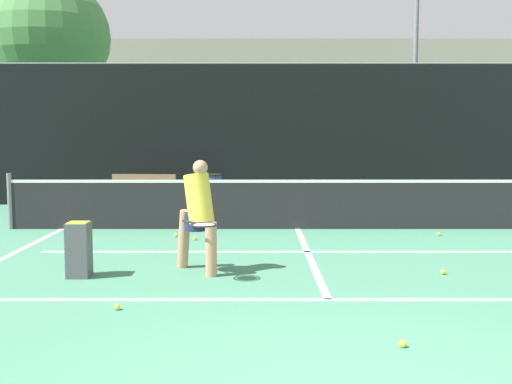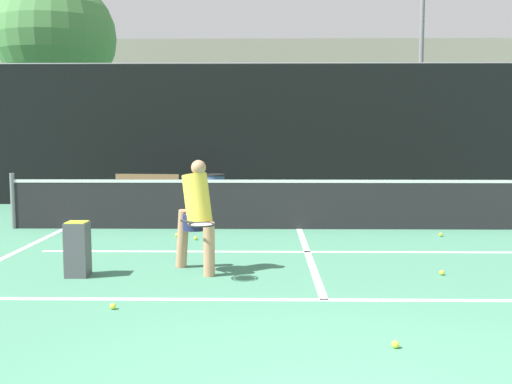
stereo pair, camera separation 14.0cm
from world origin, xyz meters
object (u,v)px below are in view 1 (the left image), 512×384
object	(u,v)px
courtside_bench	(142,191)
parked_car	(448,173)
trash_bin	(212,192)
ball_hopper	(78,248)
player_practicing	(198,212)

from	to	relation	value
courtside_bench	parked_car	size ratio (longest dim) A/B	0.36
trash_bin	parked_car	bearing A→B (deg)	29.15
courtside_bench	parked_car	distance (m)	9.28
ball_hopper	courtside_bench	world-z (taller)	courtside_bench
trash_bin	parked_car	size ratio (longest dim) A/B	0.20
player_practicing	parked_car	world-z (taller)	player_practicing
player_practicing	courtside_bench	xyz separation A→B (m)	(-1.90, 6.23, -0.34)
ball_hopper	trash_bin	distance (m)	6.66
ball_hopper	parked_car	size ratio (longest dim) A/B	0.16
player_practicing	parked_car	size ratio (longest dim) A/B	0.34
trash_bin	player_practicing	bearing A→B (deg)	-87.53
trash_bin	parked_car	world-z (taller)	parked_car
courtside_bench	parked_car	world-z (taller)	parked_car
player_practicing	trash_bin	distance (m)	6.32
player_practicing	parked_car	bearing A→B (deg)	106.32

